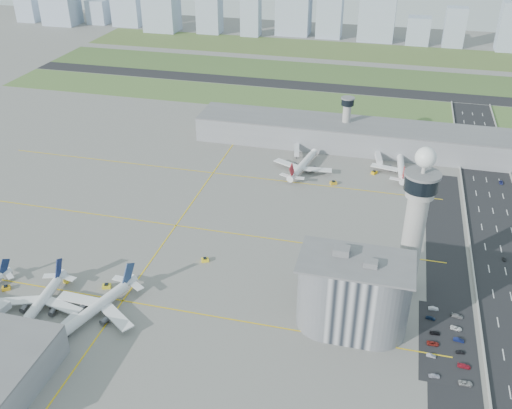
% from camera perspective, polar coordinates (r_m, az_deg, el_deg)
% --- Properties ---
extents(ground, '(1000.00, 1000.00, 0.00)m').
position_cam_1_polar(ground, '(252.46, -1.96, -6.81)').
color(ground, gray).
extents(grass_strip_0, '(480.00, 50.00, 0.08)m').
position_cam_1_polar(grass_strip_0, '(451.95, 3.52, 10.39)').
color(grass_strip_0, '#4D6B32').
rests_on(grass_strip_0, ground).
extents(grass_strip_1, '(480.00, 60.00, 0.08)m').
position_cam_1_polar(grass_strip_1, '(522.20, 5.15, 13.04)').
color(grass_strip_1, '#395327').
rests_on(grass_strip_1, ground).
extents(grass_strip_2, '(480.00, 70.00, 0.08)m').
position_cam_1_polar(grass_strip_2, '(598.41, 6.49, 15.17)').
color(grass_strip_2, '#4D632F').
rests_on(grass_strip_2, ground).
extents(runway, '(480.00, 22.00, 0.10)m').
position_cam_1_polar(runway, '(486.42, 4.38, 11.80)').
color(runway, black).
rests_on(runway, ground).
extents(barrier_left, '(0.60, 500.00, 1.20)m').
position_cam_1_polar(barrier_left, '(249.10, 21.33, -9.66)').
color(barrier_left, '#9E9E99').
rests_on(barrier_left, ground).
extents(landside_road, '(18.00, 260.00, 0.08)m').
position_cam_1_polar(landside_road, '(240.04, 18.87, -11.00)').
color(landside_road, black).
rests_on(landside_road, ground).
extents(parking_lot, '(20.00, 44.00, 0.10)m').
position_cam_1_polar(parking_lot, '(230.71, 18.48, -12.86)').
color(parking_lot, black).
rests_on(parking_lot, ground).
extents(taxiway_line_h_0, '(260.00, 0.60, 0.01)m').
position_cam_1_polar(taxiway_line_h_0, '(243.40, -13.17, -9.36)').
color(taxiway_line_h_0, yellow).
rests_on(taxiway_line_h_0, ground).
extents(taxiway_line_h_1, '(260.00, 0.60, 0.01)m').
position_cam_1_polar(taxiway_line_h_1, '(287.22, -8.01, -2.10)').
color(taxiway_line_h_1, yellow).
rests_on(taxiway_line_h_1, ground).
extents(taxiway_line_h_2, '(260.00, 0.60, 0.01)m').
position_cam_1_polar(taxiway_line_h_2, '(336.08, -4.32, 3.17)').
color(taxiway_line_h_2, yellow).
rests_on(taxiway_line_h_2, ground).
extents(taxiway_line_v, '(0.60, 260.00, 0.01)m').
position_cam_1_polar(taxiway_line_v, '(287.22, -8.01, -2.10)').
color(taxiway_line_v, yellow).
rests_on(taxiway_line_v, ground).
extents(control_tower, '(14.00, 14.00, 64.50)m').
position_cam_1_polar(control_tower, '(233.19, 15.72, -1.12)').
color(control_tower, '#ADAAA5').
rests_on(control_tower, ground).
extents(secondary_tower, '(8.60, 8.60, 31.90)m').
position_cam_1_polar(secondary_tower, '(369.40, 9.03, 8.61)').
color(secondary_tower, '#ADAAA5').
rests_on(secondary_tower, ground).
extents(admin_building, '(42.00, 24.00, 33.50)m').
position_cam_1_polar(admin_building, '(219.05, 9.68, -8.86)').
color(admin_building, '#B2B2B7').
rests_on(admin_building, ground).
extents(terminal_pier, '(210.00, 32.00, 15.80)m').
position_cam_1_polar(terminal_pier, '(370.99, 10.40, 6.76)').
color(terminal_pier, gray).
rests_on(terminal_pier, ground).
extents(airplane_near_b, '(39.02, 44.92, 11.89)m').
position_cam_1_polar(airplane_near_b, '(244.14, -21.02, -8.89)').
color(airplane_near_b, white).
rests_on(airplane_near_b, ground).
extents(airplane_near_c, '(51.21, 55.58, 12.81)m').
position_cam_1_polar(airplane_near_c, '(234.63, -15.97, -9.50)').
color(airplane_near_c, white).
rests_on(airplane_near_c, ground).
extents(airplane_far_a, '(43.41, 48.59, 11.98)m').
position_cam_1_polar(airplane_far_a, '(337.55, 4.75, 4.41)').
color(airplane_far_a, white).
rests_on(airplane_far_a, ground).
extents(airplane_far_b, '(38.03, 43.79, 11.59)m').
position_cam_1_polar(airplane_far_b, '(344.98, 14.35, 4.08)').
color(airplane_far_b, white).
rests_on(airplane_far_b, ground).
extents(jet_bridge_near_2, '(5.39, 14.31, 5.70)m').
position_cam_1_polar(jet_bridge_near_2, '(227.85, -19.71, -12.81)').
color(jet_bridge_near_2, silver).
rests_on(jet_bridge_near_2, ground).
extents(jet_bridge_far_0, '(5.39, 14.31, 5.70)m').
position_cam_1_polar(jet_bridge_far_0, '(362.26, 4.10, 5.74)').
color(jet_bridge_far_0, silver).
rests_on(jet_bridge_far_0, ground).
extents(jet_bridge_far_1, '(5.39, 14.31, 5.70)m').
position_cam_1_polar(jet_bridge_far_1, '(357.96, 12.01, 4.82)').
color(jet_bridge_far_1, silver).
rests_on(jet_bridge_far_1, ground).
extents(tug_0, '(4.14, 3.79, 1.98)m').
position_cam_1_polar(tug_0, '(264.16, -23.72, -7.62)').
color(tug_0, gold).
rests_on(tug_0, ground).
extents(tug_1, '(2.33, 3.21, 1.78)m').
position_cam_1_polar(tug_1, '(259.62, -18.35, -7.17)').
color(tug_1, yellow).
rests_on(tug_1, ground).
extents(tug_2, '(4.10, 3.43, 2.03)m').
position_cam_1_polar(tug_2, '(251.34, -14.72, -7.86)').
color(tug_2, yellow).
rests_on(tug_2, ground).
extents(tug_3, '(3.95, 3.44, 1.92)m').
position_cam_1_polar(tug_3, '(259.62, -5.12, -5.50)').
color(tug_3, yellow).
rests_on(tug_3, ground).
extents(tug_4, '(4.43, 3.94, 2.14)m').
position_cam_1_polar(tug_4, '(324.99, 7.75, 2.19)').
color(tug_4, gold).
rests_on(tug_4, ground).
extents(tug_5, '(3.84, 4.22, 2.02)m').
position_cam_1_polar(tug_5, '(340.91, 11.74, 3.18)').
color(tug_5, '#E4AA0B').
rests_on(tug_5, ground).
extents(car_lot_0, '(4.02, 2.08, 1.31)m').
position_cam_1_polar(car_lot_0, '(215.78, 17.40, -16.02)').
color(car_lot_0, silver).
rests_on(car_lot_0, ground).
extents(car_lot_1, '(3.51, 1.55, 1.12)m').
position_cam_1_polar(car_lot_1, '(222.71, 17.11, -14.25)').
color(car_lot_1, '#9A9CA9').
rests_on(car_lot_1, ground).
extents(car_lot_2, '(4.57, 2.23, 1.25)m').
position_cam_1_polar(car_lot_2, '(227.56, 17.27, -13.12)').
color(car_lot_2, maroon).
rests_on(car_lot_2, ground).
extents(car_lot_3, '(3.99, 1.91, 1.12)m').
position_cam_1_polar(car_lot_3, '(232.21, 17.45, -12.16)').
color(car_lot_3, black).
rests_on(car_lot_3, ground).
extents(car_lot_4, '(3.94, 2.10, 1.27)m').
position_cam_1_polar(car_lot_4, '(238.35, 17.06, -10.79)').
color(car_lot_4, '#14294A').
rests_on(car_lot_4, ground).
extents(car_lot_5, '(4.09, 1.73, 1.31)m').
position_cam_1_polar(car_lot_5, '(243.17, 17.32, -9.89)').
color(car_lot_5, silver).
rests_on(car_lot_5, ground).
extents(car_lot_6, '(4.86, 2.51, 1.31)m').
position_cam_1_polar(car_lot_6, '(216.61, 20.22, -16.42)').
color(car_lot_6, '#A0A0A0').
rests_on(car_lot_6, ground).
extents(car_lot_7, '(4.60, 2.04, 1.31)m').
position_cam_1_polar(car_lot_7, '(222.40, 20.09, -14.93)').
color(car_lot_7, '#AD1C2E').
rests_on(car_lot_7, ground).
extents(car_lot_8, '(3.45, 1.73, 1.13)m').
position_cam_1_polar(car_lot_8, '(227.36, 19.76, -13.71)').
color(car_lot_8, black).
rests_on(car_lot_8, ground).
extents(car_lot_9, '(4.09, 1.83, 1.30)m').
position_cam_1_polar(car_lot_9, '(231.91, 19.62, -12.64)').
color(car_lot_9, '#10194A').
rests_on(car_lot_9, ground).
extents(car_lot_10, '(4.62, 2.59, 1.22)m').
position_cam_1_polar(car_lot_10, '(236.74, 19.38, -11.59)').
color(car_lot_10, white).
rests_on(car_lot_10, ground).
extents(car_lot_11, '(4.71, 2.45, 1.30)m').
position_cam_1_polar(car_lot_11, '(242.50, 19.49, -10.46)').
color(car_lot_11, gray).
rests_on(car_lot_11, ground).
extents(car_hw_1, '(1.26, 3.32, 1.08)m').
position_cam_1_polar(car_hw_1, '(283.04, 23.58, -5.02)').
color(car_hw_1, black).
rests_on(car_hw_1, ground).
extents(car_hw_2, '(2.12, 4.38, 1.20)m').
position_cam_1_polar(car_hw_2, '(351.99, 23.31, 2.05)').
color(car_hw_2, navy).
rests_on(car_hw_2, ground).
extents(car_hw_4, '(1.70, 3.63, 1.20)m').
position_cam_1_polar(car_hw_4, '(404.60, 20.44, 6.19)').
color(car_hw_4, '#98A1A9').
rests_on(car_hw_4, ground).
extents(skyline_bldg_0, '(24.05, 19.24, 26.50)m').
position_cam_1_polar(skyline_bldg_0, '(766.57, -21.80, 17.63)').
color(skyline_bldg_0, '#9EADC1').
rests_on(skyline_bldg_0, ground).
extents(skyline_bldg_2, '(22.81, 18.25, 26.79)m').
position_cam_1_polar(skyline_bldg_2, '(728.13, -15.53, 18.06)').
color(skyline_bldg_2, '#9EADC1').
rests_on(skyline_bldg_2, ground).
extents(skyline_bldg_3, '(32.30, 25.84, 36.93)m').
position_cam_1_polar(skyline_bldg_3, '(710.48, -12.65, 18.54)').
color(skyline_bldg_3, '#9EADC1').
rests_on(skyline_bldg_3, ground).
extents(skyline_bldg_4, '(35.81, 28.65, 60.36)m').
position_cam_1_polar(skyline_bldg_4, '(674.03, -9.49, 19.26)').
color(skyline_bldg_4, '#9EADC1').
rests_on(skyline_bldg_4, ground).
extents(skyline_bldg_5, '(25.49, 20.39, 66.89)m').
position_cam_1_polar(skyline_bldg_5, '(658.34, -4.72, 19.59)').
color(skyline_bldg_5, '#9EADC1').
rests_on(skyline_bldg_5, ground).
extents(skyline_bldg_6, '(20.04, 16.03, 45.20)m').
position_cam_1_polar(skyline_bldg_6, '(645.33, -0.52, 18.49)').
color(skyline_bldg_6, '#9EADC1').
rests_on(skyline_bldg_6, ground).
extents(skyline_bldg_7, '(35.76, 28.61, 61.22)m').
position_cam_1_polar(skyline_bldg_7, '(652.70, 3.82, 19.28)').
color(skyline_bldg_7, '#9EADC1').
rests_on(skyline_bldg_7, ground).
extents(skyline_bldg_9, '(36.96, 29.57, 62.11)m').
position_cam_1_polar(skyline_bldg_9, '(638.09, 12.11, 18.52)').
color(skyline_bldg_9, '#9EADC1').
rests_on(skyline_bldg_9, ground).
extents(skyline_bldg_10, '(23.01, 18.41, 27.75)m').
position_cam_1_polar(skyline_bldg_10, '(632.69, 15.92, 16.37)').
color(skyline_bldg_10, '#9EADC1').
rests_on(skyline_bldg_10, ground).
extents(skyline_bldg_11, '(20.22, 16.18, 38.97)m').
position_cam_1_polar(skyline_bldg_11, '(632.98, 19.26, 16.40)').
color(skyline_bldg_11, '#9EADC1').
rests_on(skyline_bldg_11, ground).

